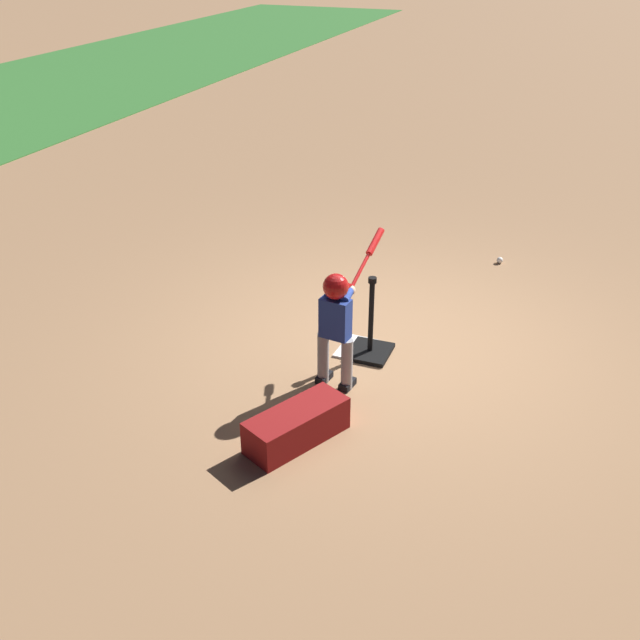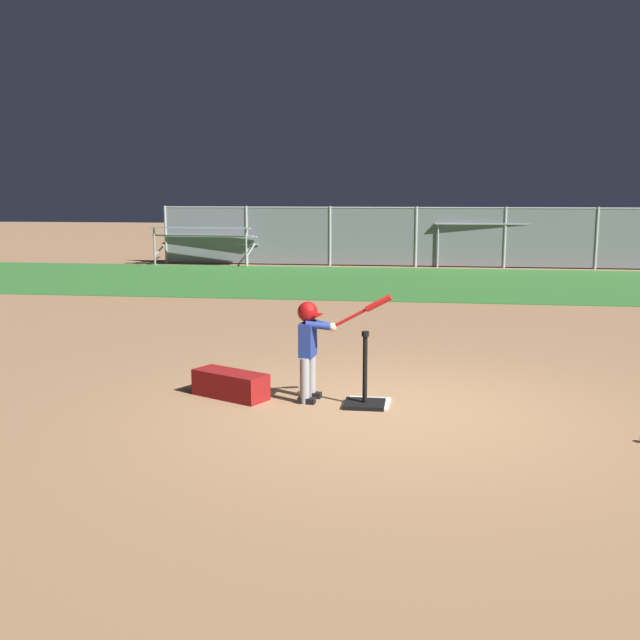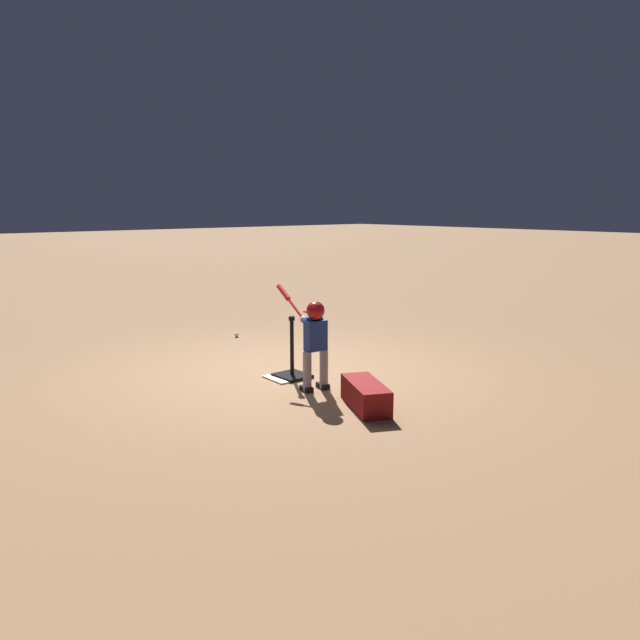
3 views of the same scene
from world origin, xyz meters
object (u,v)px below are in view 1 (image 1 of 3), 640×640
batter_child (338,315)px  equipment_bag (297,425)px  baseball (500,260)px  batting_tee (370,343)px

batter_child → equipment_bag: bearing=179.2°
batter_child → baseball: batter_child is taller
batting_tee → equipment_bag: 1.46m
baseball → batting_tee: bearing=162.4°
batter_child → equipment_bag: size_ratio=1.39×
batting_tee → equipment_bag: batting_tee is taller
batter_child → batting_tee: bearing=-12.0°
batting_tee → baseball: 2.64m
baseball → batter_child: bearing=163.4°
baseball → equipment_bag: size_ratio=0.09×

